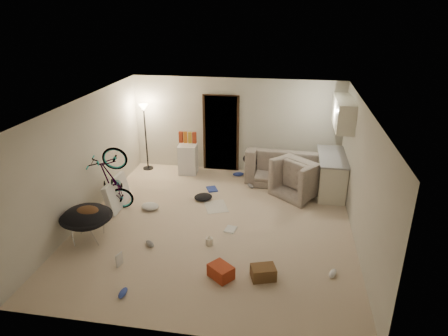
% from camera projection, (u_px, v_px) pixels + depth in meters
% --- Properties ---
extents(floor, '(5.50, 6.00, 0.02)m').
position_uv_depth(floor, '(216.00, 224.00, 8.27)').
color(floor, beige).
rests_on(floor, ground).
extents(ceiling, '(5.50, 6.00, 0.02)m').
position_uv_depth(ceiling, '(215.00, 105.00, 7.31)').
color(ceiling, white).
rests_on(ceiling, wall_back).
extents(wall_back, '(5.50, 0.02, 2.50)m').
position_uv_depth(wall_back, '(236.00, 125.00, 10.53)').
color(wall_back, beige).
rests_on(wall_back, floor).
extents(wall_front, '(5.50, 0.02, 2.50)m').
position_uv_depth(wall_front, '(171.00, 258.00, 5.04)').
color(wall_front, beige).
rests_on(wall_front, floor).
extents(wall_left, '(0.02, 6.00, 2.50)m').
position_uv_depth(wall_left, '(84.00, 160.00, 8.21)').
color(wall_left, beige).
rests_on(wall_left, floor).
extents(wall_right, '(0.02, 6.00, 2.50)m').
position_uv_depth(wall_right, '(362.00, 178.00, 7.37)').
color(wall_right, beige).
rests_on(wall_right, floor).
extents(doorway, '(0.85, 0.10, 2.04)m').
position_uv_depth(doorway, '(221.00, 133.00, 10.65)').
color(doorway, black).
rests_on(doorway, floor).
extents(door_trim, '(0.97, 0.04, 2.10)m').
position_uv_depth(door_trim, '(221.00, 134.00, 10.62)').
color(door_trim, black).
rests_on(door_trim, floor).
extents(floor_lamp, '(0.28, 0.28, 1.81)m').
position_uv_depth(floor_lamp, '(145.00, 123.00, 10.55)').
color(floor_lamp, black).
rests_on(floor_lamp, floor).
extents(kitchen_counter, '(0.60, 1.50, 0.88)m').
position_uv_depth(kitchen_counter, '(331.00, 175.00, 9.55)').
color(kitchen_counter, beige).
rests_on(kitchen_counter, floor).
extents(counter_top, '(0.64, 1.54, 0.04)m').
position_uv_depth(counter_top, '(333.00, 157.00, 9.37)').
color(counter_top, gray).
rests_on(counter_top, kitchen_counter).
extents(kitchen_uppers, '(0.38, 1.40, 0.65)m').
position_uv_depth(kitchen_uppers, '(343.00, 113.00, 8.95)').
color(kitchen_uppers, beige).
rests_on(kitchen_uppers, wall_right).
extents(sofa, '(2.26, 0.98, 0.65)m').
position_uv_depth(sofa, '(290.00, 169.00, 10.15)').
color(sofa, '#3C443D').
rests_on(sofa, floor).
extents(armchair, '(1.37, 1.35, 0.67)m').
position_uv_depth(armchair, '(303.00, 180.00, 9.49)').
color(armchair, '#3C443D').
rests_on(armchair, floor).
extents(bicycle, '(1.63, 0.91, 0.89)m').
position_uv_depth(bicycle, '(114.00, 194.00, 8.67)').
color(bicycle, black).
rests_on(bicycle, floor).
extents(book_asset, '(0.28, 0.24, 0.02)m').
position_uv_depth(book_asset, '(117.00, 268.00, 6.87)').
color(book_asset, '#A93519').
rests_on(book_asset, floor).
extents(mini_fridge, '(0.50, 0.50, 0.80)m').
position_uv_depth(mini_fridge, '(188.00, 159.00, 10.62)').
color(mini_fridge, white).
rests_on(mini_fridge, floor).
extents(snack_box_0, '(0.11, 0.08, 0.30)m').
position_uv_depth(snack_box_0, '(181.00, 137.00, 10.42)').
color(snack_box_0, '#A93519').
rests_on(snack_box_0, mini_fridge).
extents(snack_box_1, '(0.11, 0.09, 0.30)m').
position_uv_depth(snack_box_1, '(185.00, 137.00, 10.40)').
color(snack_box_1, orange).
rests_on(snack_box_1, mini_fridge).
extents(snack_box_2, '(0.12, 0.09, 0.30)m').
position_uv_depth(snack_box_2, '(190.00, 138.00, 10.39)').
color(snack_box_2, gold).
rests_on(snack_box_2, mini_fridge).
extents(snack_box_3, '(0.10, 0.07, 0.30)m').
position_uv_depth(snack_box_3, '(194.00, 138.00, 10.37)').
color(snack_box_3, '#A93519').
rests_on(snack_box_3, mini_fridge).
extents(saucer_chair, '(0.98, 0.98, 0.70)m').
position_uv_depth(saucer_chair, '(87.00, 221.00, 7.56)').
color(saucer_chair, silver).
rests_on(saucer_chair, floor).
extents(hoodie, '(0.51, 0.44, 0.22)m').
position_uv_depth(hoodie, '(87.00, 212.00, 7.45)').
color(hoodie, '#54341D').
rests_on(hoodie, saucer_chair).
extents(sofa_drape, '(0.65, 0.58, 0.28)m').
position_uv_depth(sofa_drape, '(253.00, 159.00, 10.21)').
color(sofa_drape, black).
rests_on(sofa_drape, sofa).
extents(tv_box, '(0.27, 1.00, 0.67)m').
position_uv_depth(tv_box, '(117.00, 193.00, 8.85)').
color(tv_box, silver).
rests_on(tv_box, floor).
extents(drink_case_a, '(0.46, 0.39, 0.23)m').
position_uv_depth(drink_case_a, '(263.00, 273.00, 6.59)').
color(drink_case_a, brown).
rests_on(drink_case_a, floor).
extents(drink_case_b, '(0.49, 0.47, 0.23)m').
position_uv_depth(drink_case_b, '(221.00, 272.00, 6.61)').
color(drink_case_b, '#A93519').
rests_on(drink_case_b, floor).
extents(juicer, '(0.14, 0.14, 0.20)m').
position_uv_depth(juicer, '(209.00, 241.00, 7.52)').
color(juicer, silver).
rests_on(juicer, floor).
extents(newspaper, '(0.66, 0.74, 0.01)m').
position_uv_depth(newspaper, '(216.00, 207.00, 8.97)').
color(newspaper, silver).
rests_on(newspaper, floor).
extents(book_blue, '(0.34, 0.38, 0.03)m').
position_uv_depth(book_blue, '(212.00, 189.00, 9.79)').
color(book_blue, '#2D43A5').
rests_on(book_blue, floor).
extents(book_white, '(0.25, 0.30, 0.02)m').
position_uv_depth(book_white, '(231.00, 229.00, 8.05)').
color(book_white, silver).
rests_on(book_white, floor).
extents(shoe_0, '(0.31, 0.19, 0.11)m').
position_uv_depth(shoe_0, '(238.00, 174.00, 10.55)').
color(shoe_0, '#2D43A5').
rests_on(shoe_0, floor).
extents(shoe_1, '(0.23, 0.26, 0.09)m').
position_uv_depth(shoe_1, '(251.00, 186.00, 9.88)').
color(shoe_1, slate).
rests_on(shoe_1, floor).
extents(shoe_2, '(0.12, 0.26, 0.09)m').
position_uv_depth(shoe_2, '(123.00, 293.00, 6.23)').
color(shoe_2, '#2D43A5').
rests_on(shoe_2, floor).
extents(shoe_3, '(0.25, 0.24, 0.09)m').
position_uv_depth(shoe_3, '(150.00, 244.00, 7.50)').
color(shoe_3, slate).
rests_on(shoe_3, floor).
extents(shoe_4, '(0.19, 0.28, 0.10)m').
position_uv_depth(shoe_4, '(333.00, 273.00, 6.67)').
color(shoe_4, white).
rests_on(shoe_4, floor).
extents(clothes_lump_b, '(0.55, 0.53, 0.13)m').
position_uv_depth(clothes_lump_b, '(203.00, 197.00, 9.28)').
color(clothes_lump_b, black).
rests_on(clothes_lump_b, floor).
extents(clothes_lump_c, '(0.46, 0.42, 0.12)m').
position_uv_depth(clothes_lump_c, '(150.00, 206.00, 8.85)').
color(clothes_lump_c, silver).
rests_on(clothes_lump_c, floor).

